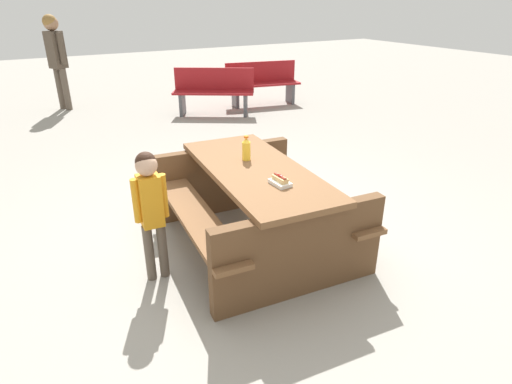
% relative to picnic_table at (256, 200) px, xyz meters
% --- Properties ---
extents(ground_plane, '(30.00, 30.00, 0.00)m').
position_rel_picnic_table_xyz_m(ground_plane, '(0.00, 0.00, -0.44)').
color(ground_plane, gray).
rests_on(ground_plane, ground).
extents(picnic_table, '(1.91, 1.55, 0.75)m').
position_rel_picnic_table_xyz_m(picnic_table, '(0.00, 0.00, 0.00)').
color(picnic_table, brown).
rests_on(picnic_table, ground).
extents(soda_bottle, '(0.07, 0.07, 0.22)m').
position_rel_picnic_table_xyz_m(soda_bottle, '(-0.22, 0.02, 0.41)').
color(soda_bottle, yellow).
rests_on(soda_bottle, picnic_table).
extents(hotdog_tray, '(0.18, 0.12, 0.08)m').
position_rel_picnic_table_xyz_m(hotdog_tray, '(0.40, -0.01, 0.34)').
color(hotdog_tray, white).
rests_on(hotdog_tray, picnic_table).
extents(child_in_coat, '(0.17, 0.26, 1.07)m').
position_rel_picnic_table_xyz_m(child_in_coat, '(0.05, -0.94, 0.24)').
color(child_in_coat, brown).
rests_on(child_in_coat, ground).
extents(park_bench_near, '(0.68, 1.55, 0.85)m').
position_rel_picnic_table_xyz_m(park_bench_near, '(-4.78, 2.86, 0.00)').
color(park_bench_near, maroon).
rests_on(park_bench_near, ground).
extents(park_bench_mid, '(1.12, 1.49, 0.85)m').
position_rel_picnic_table_xyz_m(park_bench_mid, '(-4.52, 1.65, 0.00)').
color(park_bench_mid, maroon).
rests_on(park_bench_mid, ground).
extents(bystander_adult, '(0.39, 0.35, 1.77)m').
position_rel_picnic_table_xyz_m(bystander_adult, '(-6.36, -0.78, 0.69)').
color(bystander_adult, brown).
rests_on(bystander_adult, ground).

